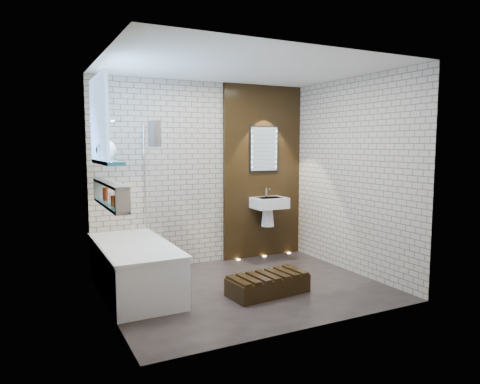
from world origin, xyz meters
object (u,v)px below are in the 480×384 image
led_mirror (264,149)px  walnut_step (268,285)px  bathtub (135,268)px  bath_screen (152,179)px  washbasin (269,207)px

led_mirror → walnut_step: (-0.81, -1.53, -1.55)m
walnut_step → bathtub: bearing=151.1°
walnut_step → bath_screen: bearing=130.2°
walnut_step → led_mirror: bearing=62.0°
washbasin → walnut_step: size_ratio=0.62×
bath_screen → walnut_step: 1.95m
bathtub → washbasin: 2.32m
washbasin → led_mirror: bearing=90.0°
bath_screen → washbasin: bearing=5.8°
bath_screen → led_mirror: bearing=10.7°
bath_screen → washbasin: (1.82, 0.18, -0.49)m
bath_screen → led_mirror: (1.82, 0.34, 0.37)m
bathtub → walnut_step: bearing=-28.9°
bath_screen → walnut_step: (1.01, -1.19, -1.18)m
bathtub → bath_screen: (0.35, 0.44, 0.99)m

